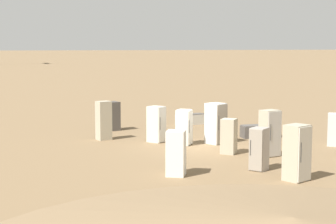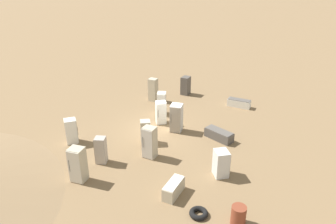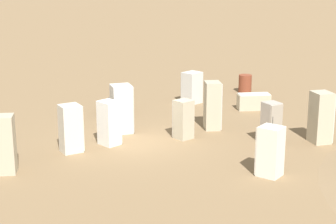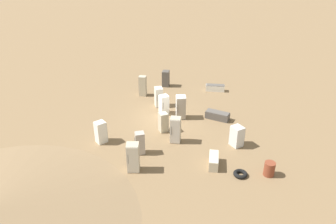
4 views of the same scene
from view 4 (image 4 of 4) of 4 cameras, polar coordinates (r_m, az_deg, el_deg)
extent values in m
plane|color=brown|center=(26.24, -0.16, -1.21)|extent=(1000.00, 1000.00, 0.00)
cube|color=#B2A88E|center=(21.06, 7.95, -8.46)|extent=(1.55, 0.95, 0.69)
cube|color=silver|center=(20.85, 8.02, -7.65)|extent=(1.49, 0.92, 0.04)
cube|color=white|center=(26.72, -0.73, 1.30)|extent=(0.91, 0.88, 1.62)
cube|color=silver|center=(26.48, -0.41, 1.04)|extent=(0.56, 0.43, 1.56)
cylinder|color=#2D2D2D|center=(26.31, -0.84, 1.06)|extent=(0.02, 0.02, 0.57)
cube|color=#B2A88E|center=(24.26, -0.85, -1.80)|extent=(0.82, 0.82, 1.49)
cube|color=#BCB7AD|center=(24.37, -0.19, -1.65)|extent=(0.40, 0.46, 1.43)
cylinder|color=#2D2D2D|center=(24.18, 0.08, -1.69)|extent=(0.02, 0.02, 0.52)
cube|color=silver|center=(26.04, 2.24, 0.86)|extent=(1.01, 1.00, 1.89)
cube|color=gray|center=(25.69, 2.32, 0.47)|extent=(0.36, 0.65, 1.81)
cylinder|color=#2D2D2D|center=(25.60, 1.75, 0.61)|extent=(0.02, 0.02, 0.66)
cube|color=silver|center=(23.07, 11.89, -4.14)|extent=(1.01, 1.04, 1.48)
cube|color=#BCB7AD|center=(23.29, 12.56, -3.90)|extent=(0.47, 0.64, 1.42)
cylinder|color=#2D2D2D|center=(23.11, 13.09, -4.02)|extent=(0.02, 0.02, 0.52)
cube|color=#B2A88E|center=(30.01, -4.42, 4.55)|extent=(0.71, 0.77, 1.88)
cube|color=gray|center=(30.27, -4.30, 4.77)|extent=(0.21, 0.60, 1.80)
cylinder|color=#2D2D2D|center=(30.22, -3.88, 4.93)|extent=(0.02, 0.02, 0.66)
cube|color=beige|center=(28.00, -1.64, 2.67)|extent=(0.92, 0.91, 1.70)
cube|color=beige|center=(27.68, -1.47, 2.36)|extent=(0.41, 0.49, 1.63)
cylinder|color=#2D2D2D|center=(27.58, -1.90, 2.45)|extent=(0.02, 0.02, 0.59)
cube|color=silver|center=(23.40, -11.65, -3.46)|extent=(0.89, 0.87, 1.60)
cube|color=beige|center=(23.54, -10.88, -3.19)|extent=(0.31, 0.56, 1.53)
cylinder|color=#2D2D2D|center=(23.34, -10.57, -3.22)|extent=(0.02, 0.02, 0.56)
cube|color=#A89E93|center=(21.85, -4.86, -5.40)|extent=(0.78, 0.78, 1.57)
cube|color=gray|center=(21.82, -5.65, -5.49)|extent=(0.44, 0.36, 1.51)
cylinder|color=#2D2D2D|center=(21.94, -5.81, -5.06)|extent=(0.02, 0.02, 0.55)
cube|color=#B2A88E|center=(22.90, 1.31, -3.11)|extent=(0.75, 0.85, 1.92)
cube|color=#BCB7AD|center=(22.63, 1.20, -3.51)|extent=(0.22, 0.68, 1.84)
cylinder|color=#2D2D2D|center=(22.59, 0.56, -3.29)|extent=(0.02, 0.02, 0.67)
cube|color=#4C4742|center=(26.41, 8.60, -0.64)|extent=(0.79, 1.91, 0.59)
cube|color=#56514C|center=(26.26, 8.65, -0.03)|extent=(0.76, 1.83, 0.04)
cube|color=#4C4742|center=(32.04, -0.36, 5.85)|extent=(0.87, 0.79, 1.55)
cube|color=#56514C|center=(32.09, -0.94, 5.88)|extent=(0.70, 0.22, 1.49)
cylinder|color=#2D2D2D|center=(32.30, -0.92, 6.18)|extent=(0.02, 0.02, 0.54)
cube|color=silver|center=(31.44, 8.20, 4.15)|extent=(1.08, 1.86, 0.57)
cube|color=#56514C|center=(31.32, 8.23, 4.67)|extent=(1.04, 1.78, 0.04)
cube|color=#B2A88E|center=(20.27, -6.10, -7.83)|extent=(0.90, 0.95, 1.91)
cube|color=beige|center=(19.99, -6.18, -8.40)|extent=(0.34, 0.67, 1.83)
cylinder|color=#2D2D2D|center=(19.94, -6.96, -8.22)|extent=(0.02, 0.02, 0.67)
torus|color=black|center=(20.67, 12.49, -10.49)|extent=(0.86, 0.86, 0.24)
cylinder|color=brown|center=(20.97, 17.24, -9.43)|extent=(0.66, 0.66, 0.91)
camera|label=1|loc=(20.13, -64.54, -13.63)|focal=60.00mm
camera|label=2|loc=(8.46, 52.99, 1.43)|focal=35.00mm
camera|label=3|loc=(34.00, -36.45, 12.01)|focal=60.00mm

